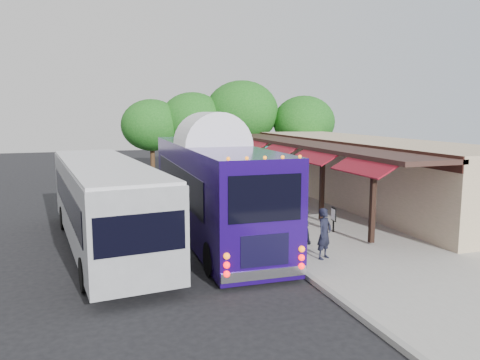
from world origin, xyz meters
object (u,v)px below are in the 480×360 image
object	(u,v)px
ped_c	(213,177)
ped_d	(225,183)
coach_bus	(212,183)
ped_a	(324,234)
sign_board	(334,216)
city_bus	(104,201)
ped_b	(300,221)

from	to	relation	value
ped_c	ped_d	world-z (taller)	ped_c
coach_bus	ped_c	bearing A→B (deg)	75.78
ped_a	sign_board	world-z (taller)	ped_a
ped_d	sign_board	bearing A→B (deg)	100.21
ped_c	sign_board	xyz separation A→B (m)	(2.38, -10.65, -0.29)
coach_bus	ped_c	size ratio (longest dim) A/B	6.47
coach_bus	city_bus	size ratio (longest dim) A/B	1.03
ped_d	ped_a	bearing A→B (deg)	86.01
coach_bus	sign_board	distance (m)	5.22
sign_board	ped_a	bearing A→B (deg)	-117.68
ped_a	sign_board	xyz separation A→B (m)	(2.07, 3.07, -0.18)
ped_b	coach_bus	bearing A→B (deg)	-39.59
ped_c	sign_board	bearing A→B (deg)	68.54
ped_a	ped_d	size ratio (longest dim) A/B	0.93
coach_bus	sign_board	xyz separation A→B (m)	(4.77, -1.62, -1.34)
city_bus	sign_board	distance (m)	9.20
sign_board	city_bus	bearing A→B (deg)	179.52
ped_c	sign_board	world-z (taller)	ped_c
city_bus	ped_b	xyz separation A→B (m)	(7.00, -2.27, -0.76)
ped_a	sign_board	size ratio (longest dim) A/B	1.71
coach_bus	city_bus	distance (m)	4.36
ped_a	ped_c	bearing A→B (deg)	61.35
ped_c	ped_d	distance (m)	2.31
coach_bus	ped_c	distance (m)	9.40
coach_bus	ped_c	xyz separation A→B (m)	(2.39, 9.03, -1.04)
ped_b	sign_board	distance (m)	2.41
ped_a	coach_bus	bearing A→B (deg)	90.00
ped_b	ped_c	distance (m)	11.85
city_bus	sign_board	xyz separation A→B (m)	(9.08, -1.08, -0.96)
coach_bus	ped_b	bearing A→B (deg)	-45.72
coach_bus	sign_board	bearing A→B (deg)	-18.14
ped_a	sign_board	distance (m)	3.71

